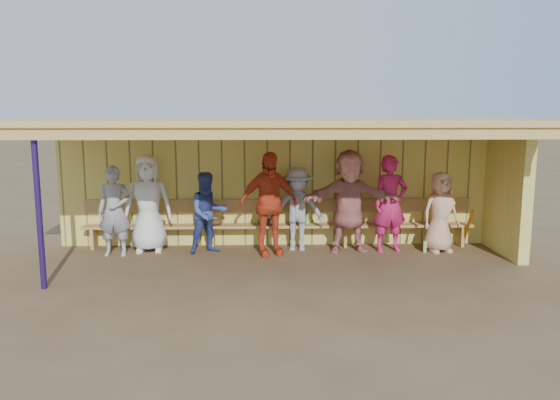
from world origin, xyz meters
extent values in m
plane|color=brown|center=(0.00, 0.00, 0.00)|extent=(90.00, 90.00, 0.00)
imported|color=#98969E|center=(-3.03, 0.51, 0.83)|extent=(0.61, 0.40, 1.67)
imported|color=white|center=(-2.48, 0.81, 0.92)|extent=(0.96, 0.67, 1.85)
imported|color=#354591|center=(-1.34, 0.68, 0.76)|extent=(0.91, 0.83, 1.52)
imported|color=#D24221|center=(-0.21, 0.49, 0.96)|extent=(1.22, 0.82, 1.92)
imported|color=#96989E|center=(0.34, 0.81, 0.80)|extent=(1.08, 0.68, 1.60)
imported|color=tan|center=(1.31, 0.66, 0.97)|extent=(1.82, 0.64, 1.94)
imported|color=#C31F56|center=(2.09, 0.67, 0.91)|extent=(0.73, 0.55, 1.83)
imported|color=tan|center=(3.03, 0.60, 0.76)|extent=(0.85, 0.67, 1.52)
cube|color=#E2D260|center=(0.00, 1.35, 1.20)|extent=(8.60, 0.20, 2.40)
cube|color=#E2D260|center=(4.20, 0.45, 1.20)|extent=(0.20, 1.62, 2.40)
cube|color=#D6B058|center=(0.00, 0.00, 2.45)|extent=(8.80, 3.20, 0.10)
cube|color=#D6B058|center=(0.00, -1.50, 2.32)|extent=(8.80, 0.10, 0.18)
cube|color=#D6B058|center=(-3.80, 0.00, 2.31)|extent=(0.08, 3.00, 0.16)
cube|color=#D6B058|center=(-2.85, 0.00, 2.31)|extent=(0.08, 3.00, 0.16)
cube|color=#D6B058|center=(-1.90, 0.00, 2.31)|extent=(0.08, 3.00, 0.16)
cube|color=#D6B058|center=(-0.95, 0.00, 2.31)|extent=(0.08, 3.00, 0.16)
cube|color=#D6B058|center=(0.00, 0.00, 2.31)|extent=(0.08, 3.00, 0.16)
cube|color=#D6B058|center=(0.95, 0.00, 2.31)|extent=(0.08, 3.00, 0.16)
cube|color=#D6B058|center=(1.90, 0.00, 2.31)|extent=(0.08, 3.00, 0.16)
cube|color=#D6B058|center=(2.85, 0.00, 2.31)|extent=(0.08, 3.00, 0.16)
cube|color=#D6B058|center=(3.80, 0.00, 2.31)|extent=(0.08, 3.00, 0.16)
cylinder|color=navy|center=(-3.60, -1.40, 1.20)|extent=(0.09, 0.09, 2.40)
cube|color=tan|center=(0.00, 1.06, 0.42)|extent=(7.60, 0.32, 0.05)
cube|color=tan|center=(0.00, 1.22, 0.80)|extent=(7.60, 0.04, 0.26)
cube|color=tan|center=(-3.60, 1.06, 0.20)|extent=(0.06, 0.29, 0.40)
cube|color=tan|center=(-1.29, 1.06, 0.20)|extent=(0.06, 0.29, 0.40)
cube|color=tan|center=(1.29, 1.06, 0.20)|extent=(0.06, 0.29, 0.40)
cube|color=tan|center=(3.60, 1.06, 0.20)|extent=(0.06, 0.29, 0.40)
cylinder|color=orange|center=(3.65, 0.86, 0.40)|extent=(0.13, 0.41, 0.80)
sphere|color=orange|center=(3.18, 0.86, 0.04)|extent=(0.08, 0.08, 0.08)
ellipsoid|color=#593319|center=(-2.35, 1.01, 0.52)|extent=(0.30, 0.24, 0.14)
ellipsoid|color=#593319|center=(-1.25, 1.01, 0.52)|extent=(0.30, 0.24, 0.14)
ellipsoid|color=#593319|center=(-0.27, 1.01, 0.52)|extent=(0.30, 0.24, 0.14)
cylinder|color=#87C864|center=(0.55, 1.11, 0.56)|extent=(0.07, 0.07, 0.22)
cylinder|color=yellow|center=(3.07, 1.11, 0.56)|extent=(0.07, 0.07, 0.22)
cylinder|color=#91C864|center=(2.75, 0.56, 0.11)|extent=(0.07, 0.07, 0.22)
camera|label=1|loc=(-0.28, -9.38, 2.62)|focal=35.00mm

